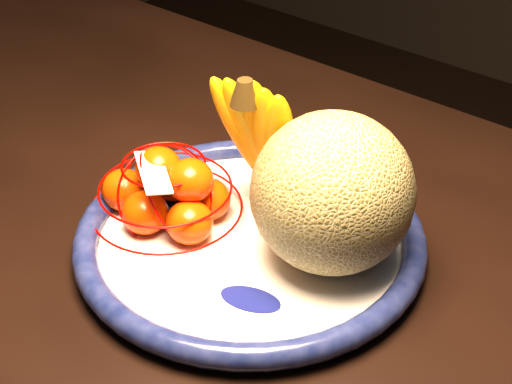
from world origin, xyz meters
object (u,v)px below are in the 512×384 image
Objects in this scene: cantaloupe at (332,193)px; mandarin_bag at (169,193)px; banana_bunch at (262,133)px; dining_table at (70,239)px; fruit_bowl at (250,239)px.

mandarin_bag is (-0.17, -0.06, -0.05)m from cantaloupe.
cantaloupe is 0.19m from mandarin_bag.
banana_bunch reaches higher than cantaloupe.
mandarin_bag is at bearing 8.48° from dining_table.
cantaloupe is 0.12m from banana_bunch.
dining_table is 8.59× the size of banana_bunch.
banana_bunch is 0.12m from mandarin_bag.
mandarin_bag is (-0.06, -0.09, -0.06)m from banana_bunch.
cantaloupe reaches higher than mandarin_bag.
banana_bunch is (0.22, 0.11, 0.19)m from dining_table.
banana_bunch is at bearing 165.27° from cantaloupe.
fruit_bowl reaches higher than dining_table.
banana_bunch reaches higher than fruit_bowl.
banana_bunch is (-0.03, 0.06, 0.09)m from fruit_bowl.
cantaloupe reaches higher than dining_table.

